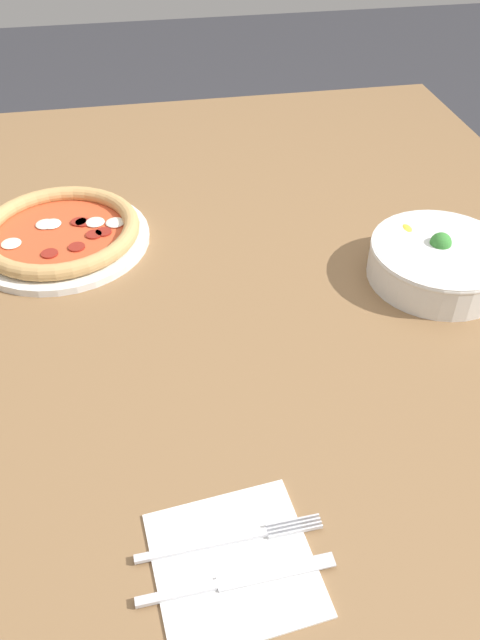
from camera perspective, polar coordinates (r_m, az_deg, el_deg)
ground_plane at (r=1.56m, az=1.21°, el=-16.55°), size 8.00×8.00×0.00m
dining_table at (r=1.07m, az=1.70°, el=2.47°), size 1.29×1.10×0.74m
pizza at (r=1.07m, az=-16.12°, el=7.60°), size 0.29×0.29×0.04m
bowl at (r=0.99m, az=17.79°, el=5.28°), size 0.21×0.21×0.07m
napkin at (r=0.65m, az=-0.57°, el=-21.36°), size 0.17×0.17×0.00m
fork at (r=0.66m, az=-1.12°, el=-19.48°), size 0.02×0.19×0.00m
knife at (r=0.64m, az=-1.06°, el=-22.86°), size 0.02×0.19×0.01m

